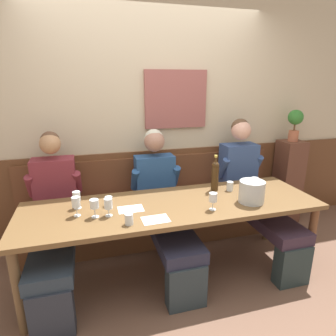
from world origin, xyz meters
name	(u,v)px	position (x,y,z in m)	size (l,w,h in m)	color
ground_plane	(177,286)	(0.00, 0.00, -0.01)	(6.80, 6.80, 0.02)	brown
room_wall_back	(149,114)	(0.00, 1.09, 1.40)	(6.80, 0.12, 2.80)	#C5B699
wood_wainscot_panel	(151,192)	(0.00, 1.04, 0.50)	(6.80, 0.03, 1.00)	brown
wall_bench	(156,217)	(0.00, 0.83, 0.28)	(2.89, 0.42, 0.94)	brown
dining_table	(173,211)	(0.00, 0.15, 0.66)	(2.59, 0.80, 0.73)	brown
person_left_seat	(54,212)	(-1.02, 0.48, 0.63)	(0.50, 1.24, 1.30)	#252B36
person_center_right_seat	(163,201)	(-0.01, 0.47, 0.62)	(0.52, 1.24, 1.28)	#27343A
person_right_seat	(251,186)	(0.99, 0.51, 0.67)	(0.50, 1.24, 1.35)	#253335
ice_bucket	(252,192)	(0.68, 0.00, 0.83)	(0.22, 0.22, 0.19)	#B4BDBE
wine_bottle_clear_water	(215,175)	(0.49, 0.35, 0.89)	(0.07, 0.07, 0.35)	#3B2712
wine_glass_near_bucket	(77,197)	(-0.80, 0.29, 0.83)	(0.07, 0.07, 0.15)	silver
wine_glass_mid_left	(254,182)	(0.83, 0.20, 0.83)	(0.07, 0.07, 0.15)	silver
wine_glass_left_end	(108,205)	(-0.56, 0.07, 0.83)	(0.07, 0.07, 0.15)	silver
wine_glass_by_bottle	(213,198)	(0.28, -0.05, 0.84)	(0.07, 0.07, 0.15)	silver
wine_glass_right_end	(94,205)	(-0.66, 0.07, 0.84)	(0.07, 0.07, 0.15)	silver
wine_glass_center_front	(76,203)	(-0.80, 0.13, 0.84)	(0.07, 0.07, 0.16)	silver
water_tumbler_right	(129,219)	(-0.42, -0.12, 0.77)	(0.06, 0.06, 0.09)	silver
water_tumbler_left	(109,201)	(-0.54, 0.26, 0.77)	(0.06, 0.06, 0.08)	silver
water_tumbler_center	(230,186)	(0.63, 0.30, 0.78)	(0.06, 0.06, 0.09)	silver
tasting_sheet_left_guest	(156,219)	(-0.22, -0.10, 0.73)	(0.21, 0.15, 0.00)	white
tasting_sheet_right_guest	(131,209)	(-0.37, 0.14, 0.73)	(0.21, 0.15, 0.00)	white
corner_pedestal	(287,181)	(1.75, 0.86, 0.52)	(0.28, 0.28, 1.05)	brown
potted_plant	(295,122)	(1.75, 0.86, 1.29)	(0.18, 0.18, 0.38)	#AE6144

